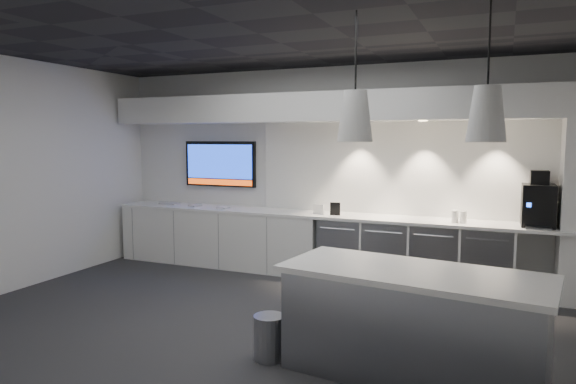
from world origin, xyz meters
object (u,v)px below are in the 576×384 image
at_px(wall_tv, 220,164).
at_px(bin, 269,337).
at_px(island, 412,323).
at_px(coffee_machine, 538,204).

relative_size(wall_tv, bin, 3.14).
bearing_deg(island, coffee_machine, 76.80).
height_order(island, coffee_machine, coffee_machine).
relative_size(bin, coffee_machine, 0.59).
xyz_separation_m(wall_tv, coffee_machine, (4.59, -0.25, -0.38)).
relative_size(island, coffee_machine, 3.28).
distance_m(wall_tv, bin, 4.12).
distance_m(wall_tv, island, 4.77).
bearing_deg(island, wall_tv, 147.67).
relative_size(wall_tv, coffee_machine, 1.84).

